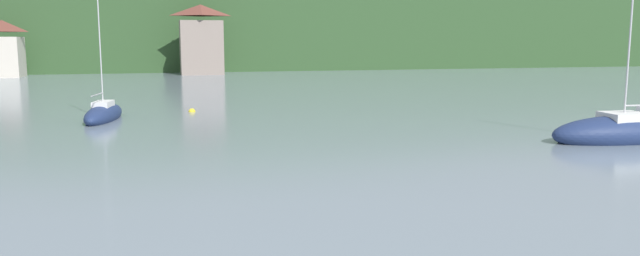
# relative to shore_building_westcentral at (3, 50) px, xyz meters

# --- Properties ---
(wooded_hillside) EXTENTS (352.00, 56.52, 41.76)m
(wooded_hillside) POSITION_rel_shore_building_westcentral_xyz_m (34.33, 38.19, 2.74)
(wooded_hillside) COLOR #2D4C28
(wooded_hillside) RESTS_ON ground_plane
(shore_building_westcentral) EXTENTS (4.91, 5.71, 8.01)m
(shore_building_westcentral) POSITION_rel_shore_building_westcentral_xyz_m (0.00, 0.00, 0.00)
(shore_building_westcentral) COLOR beige
(shore_building_westcentral) RESTS_ON ground_plane
(shore_building_central) EXTENTS (6.64, 5.04, 10.54)m
(shore_building_central) POSITION_rel_shore_building_westcentral_xyz_m (27.55, -0.32, 1.22)
(shore_building_central) COLOR gray
(shore_building_central) RESTS_ON ground_plane
(sailboat_far_0) EXTENTS (2.93, 6.87, 10.23)m
(sailboat_far_0) POSITION_rel_shore_building_westcentral_xyz_m (17.27, -52.60, -3.51)
(sailboat_far_0) COLOR navy
(sailboat_far_0) RESTS_ON ground_plane
(sailboat_mid_1) EXTENTS (8.25, 3.14, 9.26)m
(sailboat_mid_1) POSITION_rel_shore_building_westcentral_xyz_m (44.27, -68.76, -3.41)
(sailboat_mid_1) COLOR navy
(sailboat_mid_1) RESTS_ON ground_plane
(mooring_buoy_mid) EXTENTS (0.51, 0.51, 0.51)m
(mooring_buoy_mid) POSITION_rel_shore_building_westcentral_xyz_m (23.20, -49.52, -3.89)
(mooring_buoy_mid) COLOR yellow
(mooring_buoy_mid) RESTS_ON ground_plane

